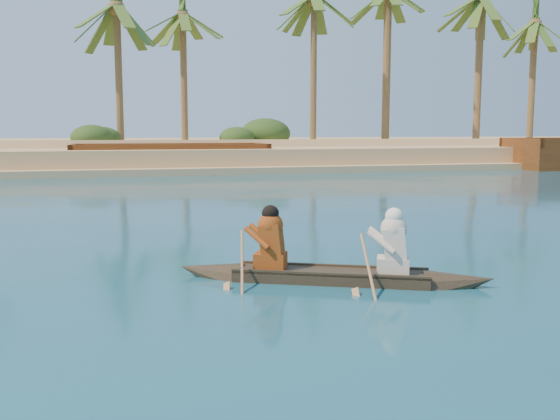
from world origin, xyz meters
name	(u,v)px	position (x,y,z in m)	size (l,w,h in m)	color
sandy_embankment	(59,151)	(0.00, 46.89, 0.53)	(150.00, 51.00, 1.50)	tan
palm_grove	(38,45)	(0.00, 35.00, 8.00)	(110.00, 14.00, 16.00)	#31511C
shrub_cluster	(37,149)	(0.00, 31.50, 1.20)	(100.00, 6.00, 2.40)	#273F17
canoe	(331,265)	(8.00, -1.37, 0.27)	(4.82, 2.71, 1.38)	#382D1E
barge_mid	(171,160)	(7.88, 26.12, 0.65)	(11.15, 3.83, 1.85)	brown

